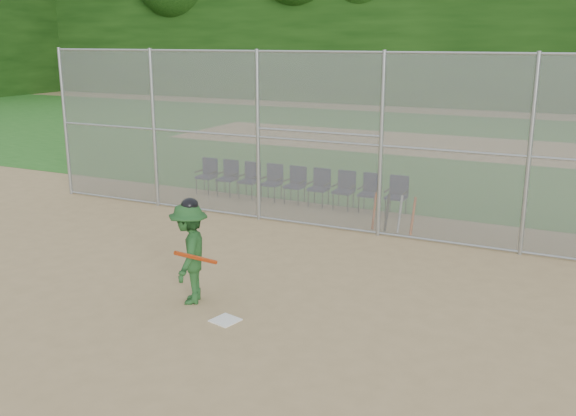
% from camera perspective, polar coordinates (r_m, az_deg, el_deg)
% --- Properties ---
extents(ground, '(100.00, 100.00, 0.00)m').
position_cam_1_polar(ground, '(10.49, -6.06, -8.98)').
color(ground, tan).
rests_on(ground, ground).
extents(grass_strip, '(100.00, 100.00, 0.00)m').
position_cam_1_polar(grass_strip, '(26.94, 14.64, 5.32)').
color(grass_strip, '#25631D').
rests_on(grass_strip, ground).
extents(dirt_patch_far, '(24.00, 24.00, 0.00)m').
position_cam_1_polar(dirt_patch_far, '(26.94, 14.64, 5.32)').
color(dirt_patch_far, tan).
rests_on(dirt_patch_far, ground).
extents(backstop_fence, '(16.09, 0.09, 4.00)m').
position_cam_1_polar(backstop_fence, '(14.24, 4.43, 6.09)').
color(backstop_fence, gray).
rests_on(backstop_fence, ground).
extents(treeline, '(81.00, 60.00, 11.00)m').
position_cam_1_polar(treeline, '(28.60, 16.23, 16.80)').
color(treeline, black).
rests_on(treeline, ground).
extents(home_plate, '(0.46, 0.46, 0.02)m').
position_cam_1_polar(home_plate, '(10.09, -5.59, -9.90)').
color(home_plate, white).
rests_on(home_plate, ground).
extents(batter_at_plate, '(1.06, 1.41, 1.77)m').
position_cam_1_polar(batter_at_plate, '(10.56, -8.74, -3.92)').
color(batter_at_plate, '#1E4B1F').
rests_on(batter_at_plate, ground).
extents(spare_bats, '(0.96, 0.35, 0.84)m').
position_cam_1_polar(spare_bats, '(14.62, 9.35, -0.47)').
color(spare_bats, '#D84C14').
rests_on(spare_bats, ground).
extents(chair_0, '(0.54, 0.52, 0.96)m').
position_cam_1_polar(chair_0, '(18.23, -7.30, 2.85)').
color(chair_0, '#0E1236').
rests_on(chair_0, ground).
extents(chair_1, '(0.54, 0.52, 0.96)m').
position_cam_1_polar(chair_1, '(17.86, -5.44, 2.66)').
color(chair_1, '#0E1236').
rests_on(chair_1, ground).
extents(chair_2, '(0.54, 0.52, 0.96)m').
position_cam_1_polar(chair_2, '(17.52, -3.51, 2.46)').
color(chair_2, '#0E1236').
rests_on(chair_2, ground).
extents(chair_3, '(0.54, 0.52, 0.96)m').
position_cam_1_polar(chair_3, '(17.20, -1.50, 2.25)').
color(chair_3, '#0E1236').
rests_on(chair_3, ground).
extents(chair_4, '(0.54, 0.52, 0.96)m').
position_cam_1_polar(chair_4, '(16.90, 0.58, 2.02)').
color(chair_4, '#0E1236').
rests_on(chair_4, ground).
extents(chair_5, '(0.54, 0.52, 0.96)m').
position_cam_1_polar(chair_5, '(16.62, 2.73, 1.79)').
color(chair_5, '#0E1236').
rests_on(chair_5, ground).
extents(chair_6, '(0.54, 0.52, 0.96)m').
position_cam_1_polar(chair_6, '(16.37, 4.95, 1.55)').
color(chair_6, '#0E1236').
rests_on(chair_6, ground).
extents(chair_7, '(0.54, 0.52, 0.96)m').
position_cam_1_polar(chair_7, '(16.15, 7.24, 1.30)').
color(chair_7, '#0E1236').
rests_on(chair_7, ground).
extents(chair_8, '(0.54, 0.52, 0.96)m').
position_cam_1_polar(chair_8, '(15.95, 9.58, 1.04)').
color(chair_8, '#0E1236').
rests_on(chair_8, ground).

